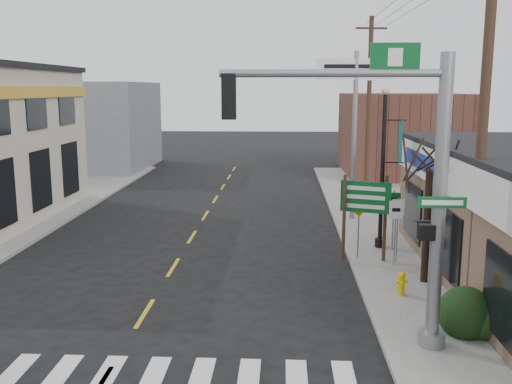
{
  "coord_description": "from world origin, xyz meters",
  "views": [
    {
      "loc": [
        3.68,
        -10.31,
        5.95
      ],
      "look_at": [
        2.85,
        6.98,
        2.8
      ],
      "focal_mm": 40.0,
      "sensor_mm": 36.0,
      "label": 1
    }
  ],
  "objects_px": {
    "dance_center_sign": "(355,95)",
    "guide_sign": "(365,206)",
    "bare_tree": "(431,149)",
    "utility_pole_near": "(483,118)",
    "lamp_post": "(385,156)",
    "traffic_signal_pole": "(404,172)",
    "utility_pole_far": "(369,106)",
    "fire_hydrant": "(401,282)"
  },
  "relations": [
    {
      "from": "utility_pole_near",
      "to": "fire_hydrant",
      "type": "bearing_deg",
      "value": 137.89
    },
    {
      "from": "bare_tree",
      "to": "lamp_post",
      "type": "bearing_deg",
      "value": 99.68
    },
    {
      "from": "fire_hydrant",
      "to": "bare_tree",
      "type": "height_order",
      "value": "bare_tree"
    },
    {
      "from": "guide_sign",
      "to": "lamp_post",
      "type": "relative_size",
      "value": 0.5
    },
    {
      "from": "traffic_signal_pole",
      "to": "utility_pole_far",
      "type": "bearing_deg",
      "value": 84.33
    },
    {
      "from": "fire_hydrant",
      "to": "utility_pole_near",
      "type": "xyz_separation_m",
      "value": [
        1.53,
        -1.29,
        4.73
      ]
    },
    {
      "from": "guide_sign",
      "to": "lamp_post",
      "type": "bearing_deg",
      "value": 81.5
    },
    {
      "from": "guide_sign",
      "to": "bare_tree",
      "type": "relative_size",
      "value": 0.58
    },
    {
      "from": "lamp_post",
      "to": "dance_center_sign",
      "type": "relative_size",
      "value": 0.79
    },
    {
      "from": "guide_sign",
      "to": "fire_hydrant",
      "type": "height_order",
      "value": "guide_sign"
    },
    {
      "from": "dance_center_sign",
      "to": "utility_pole_near",
      "type": "height_order",
      "value": "utility_pole_near"
    },
    {
      "from": "guide_sign",
      "to": "lamp_post",
      "type": "height_order",
      "value": "lamp_post"
    },
    {
      "from": "traffic_signal_pole",
      "to": "utility_pole_far",
      "type": "distance_m",
      "value": 18.79
    },
    {
      "from": "guide_sign",
      "to": "utility_pole_far",
      "type": "bearing_deg",
      "value": 100.14
    },
    {
      "from": "dance_center_sign",
      "to": "guide_sign",
      "type": "bearing_deg",
      "value": -98.39
    },
    {
      "from": "dance_center_sign",
      "to": "utility_pole_near",
      "type": "relative_size",
      "value": 0.75
    },
    {
      "from": "traffic_signal_pole",
      "to": "lamp_post",
      "type": "distance_m",
      "value": 8.38
    },
    {
      "from": "lamp_post",
      "to": "utility_pole_near",
      "type": "distance_m",
      "value": 6.65
    },
    {
      "from": "bare_tree",
      "to": "dance_center_sign",
      "type": "bearing_deg",
      "value": 97.94
    },
    {
      "from": "traffic_signal_pole",
      "to": "dance_center_sign",
      "type": "bearing_deg",
      "value": 87.99
    },
    {
      "from": "dance_center_sign",
      "to": "utility_pole_near",
      "type": "bearing_deg",
      "value": -85.94
    },
    {
      "from": "traffic_signal_pole",
      "to": "dance_center_sign",
      "type": "distance_m",
      "value": 13.11
    },
    {
      "from": "bare_tree",
      "to": "guide_sign",
      "type": "bearing_deg",
      "value": 127.12
    },
    {
      "from": "lamp_post",
      "to": "bare_tree",
      "type": "distance_m",
      "value": 3.94
    },
    {
      "from": "lamp_post",
      "to": "utility_pole_near",
      "type": "xyz_separation_m",
      "value": [
        1.25,
        -6.31,
        1.68
      ]
    },
    {
      "from": "lamp_post",
      "to": "dance_center_sign",
      "type": "distance_m",
      "value": 5.2
    },
    {
      "from": "bare_tree",
      "to": "utility_pole_near",
      "type": "distance_m",
      "value": 2.75
    },
    {
      "from": "bare_tree",
      "to": "utility_pole_near",
      "type": "bearing_deg",
      "value": -76.4
    },
    {
      "from": "fire_hydrant",
      "to": "utility_pole_far",
      "type": "height_order",
      "value": "utility_pole_far"
    },
    {
      "from": "traffic_signal_pole",
      "to": "utility_pole_near",
      "type": "distance_m",
      "value": 3.22
    },
    {
      "from": "dance_center_sign",
      "to": "bare_tree",
      "type": "height_order",
      "value": "dance_center_sign"
    },
    {
      "from": "fire_hydrant",
      "to": "lamp_post",
      "type": "distance_m",
      "value": 5.88
    },
    {
      "from": "dance_center_sign",
      "to": "utility_pole_near",
      "type": "distance_m",
      "value": 11.19
    },
    {
      "from": "utility_pole_near",
      "to": "utility_pole_far",
      "type": "relative_size",
      "value": 1.04
    },
    {
      "from": "traffic_signal_pole",
      "to": "lamp_post",
      "type": "relative_size",
      "value": 1.15
    },
    {
      "from": "fire_hydrant",
      "to": "dance_center_sign",
      "type": "distance_m",
      "value": 11.03
    },
    {
      "from": "guide_sign",
      "to": "dance_center_sign",
      "type": "relative_size",
      "value": 0.4
    },
    {
      "from": "traffic_signal_pole",
      "to": "utility_pole_near",
      "type": "bearing_deg",
      "value": 40.93
    },
    {
      "from": "utility_pole_near",
      "to": "bare_tree",
      "type": "bearing_deg",
      "value": 101.68
    },
    {
      "from": "fire_hydrant",
      "to": "bare_tree",
      "type": "distance_m",
      "value": 3.99
    },
    {
      "from": "utility_pole_far",
      "to": "lamp_post",
      "type": "bearing_deg",
      "value": -101.79
    },
    {
      "from": "guide_sign",
      "to": "fire_hydrant",
      "type": "bearing_deg",
      "value": -60.51
    }
  ]
}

